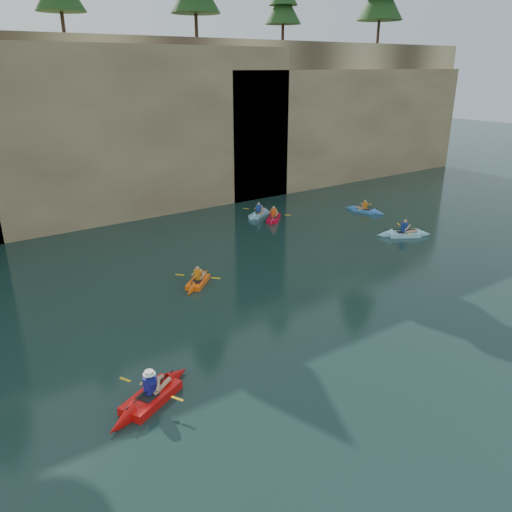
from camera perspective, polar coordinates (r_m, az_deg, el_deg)
ground at (r=17.35m, az=11.23°, el=-13.69°), size 160.00×160.00×0.00m
cliff at (r=41.16m, az=-20.45°, el=14.47°), size 70.00×16.00×12.00m
cliff_slab_center at (r=34.82m, az=-13.75°, el=13.70°), size 24.00×2.40×11.40m
cliff_slab_east at (r=46.12m, az=10.77°, el=14.59°), size 26.00×2.40×9.84m
sea_cave_center at (r=33.23m, az=-22.35°, el=5.17°), size 3.50×1.00×3.20m
sea_cave_east at (r=38.44m, az=-1.69°, el=9.69°), size 5.00×1.00×4.50m
main_kayaker at (r=16.33m, az=-11.89°, el=-15.43°), size 3.62×2.38×1.35m
kayaker_orange at (r=23.91m, az=-6.64°, el=-2.89°), size 2.63×2.49×1.12m
kayaker_ltblue_near at (r=31.71m, az=16.54°, el=2.46°), size 3.22×2.40×1.31m
kayaker_red_far at (r=33.67m, az=2.03°, el=4.37°), size 2.78×2.78×1.18m
kayaker_ltblue_mid at (r=34.61m, az=0.30°, el=4.85°), size 3.06×2.22×1.19m
kayaker_blue_east at (r=36.39m, az=12.29°, el=5.14°), size 2.08×3.10×1.08m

